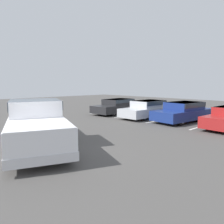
% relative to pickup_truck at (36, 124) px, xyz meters
% --- Properties ---
extents(ground_plane, '(60.00, 60.00, 0.00)m').
position_rel_pickup_truck_xyz_m(ground_plane, '(0.40, -0.37, -0.92)').
color(ground_plane, '#4C4947').
extents(stall_stripe_a, '(0.12, 4.16, 0.01)m').
position_rel_pickup_truck_xyz_m(stall_stripe_a, '(-6.22, 9.47, -0.91)').
color(stall_stripe_a, white).
rests_on(stall_stripe_a, ground_plane).
extents(stall_stripe_b, '(0.12, 4.16, 0.01)m').
position_rel_pickup_truck_xyz_m(stall_stripe_b, '(-3.29, 9.47, -0.91)').
color(stall_stripe_b, white).
rests_on(stall_stripe_b, ground_plane).
extents(stall_stripe_c, '(0.12, 4.16, 0.01)m').
position_rel_pickup_truck_xyz_m(stall_stripe_c, '(-0.37, 9.47, -0.91)').
color(stall_stripe_c, white).
rests_on(stall_stripe_c, ground_plane).
extents(stall_stripe_d, '(0.12, 4.16, 0.01)m').
position_rel_pickup_truck_xyz_m(stall_stripe_d, '(2.56, 9.47, -0.91)').
color(stall_stripe_d, white).
rests_on(stall_stripe_d, ground_plane).
extents(pickup_truck, '(6.02, 3.92, 1.84)m').
position_rel_pickup_truck_xyz_m(pickup_truck, '(0.00, 0.00, 0.00)').
color(pickup_truck, silver).
rests_on(pickup_truck, ground_plane).
extents(parked_sedan_a, '(2.17, 4.84, 1.20)m').
position_rel_pickup_truck_xyz_m(parked_sedan_a, '(-4.82, 9.27, -0.28)').
color(parked_sedan_a, '#232326').
rests_on(parked_sedan_a, ground_plane).
extents(parked_sedan_b, '(1.76, 4.66, 1.25)m').
position_rel_pickup_truck_xyz_m(parked_sedan_b, '(-1.71, 9.30, -0.25)').
color(parked_sedan_b, '#B7BABF').
rests_on(parked_sedan_b, ground_plane).
extents(parked_sedan_c, '(2.25, 4.74, 1.28)m').
position_rel_pickup_truck_xyz_m(parked_sedan_c, '(0.95, 9.65, -0.24)').
color(parked_sedan_c, navy).
rests_on(parked_sedan_c, ground_plane).
extents(traffic_cone, '(0.48, 0.48, 0.63)m').
position_rel_pickup_truck_xyz_m(traffic_cone, '(-4.00, 3.01, -0.62)').
color(traffic_cone, black).
rests_on(traffic_cone, ground_plane).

